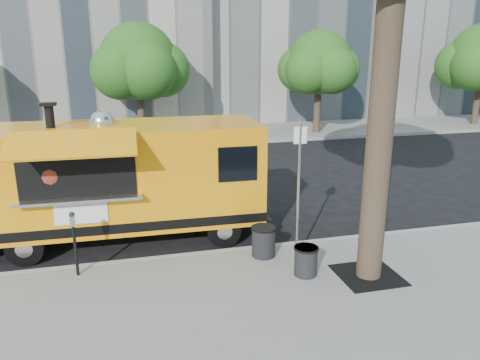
{
  "coord_description": "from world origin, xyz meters",
  "views": [
    {
      "loc": [
        -1.95,
        -10.32,
        4.55
      ],
      "look_at": [
        0.68,
        0.0,
        1.48
      ],
      "focal_mm": 35.0,
      "sensor_mm": 36.0,
      "label": 1
    }
  ],
  "objects_px": {
    "far_tree_c": "(319,63)",
    "trash_bin_left": "(264,241)",
    "far_tree_b": "(138,62)",
    "sign_post": "(299,180)",
    "food_truck": "(122,178)",
    "parking_meter": "(74,236)",
    "trash_bin_right": "(306,260)"
  },
  "relations": [
    {
      "from": "far_tree_c",
      "to": "parking_meter",
      "type": "bearing_deg",
      "value": -128.66
    },
    {
      "from": "trash_bin_left",
      "to": "parking_meter",
      "type": "bearing_deg",
      "value": 179.13
    },
    {
      "from": "far_tree_b",
      "to": "parking_meter",
      "type": "bearing_deg",
      "value": -98.1
    },
    {
      "from": "far_tree_c",
      "to": "food_truck",
      "type": "height_order",
      "value": "far_tree_c"
    },
    {
      "from": "parking_meter",
      "to": "trash_bin_right",
      "type": "relative_size",
      "value": 2.25
    },
    {
      "from": "far_tree_b",
      "to": "sign_post",
      "type": "distance_m",
      "value": 14.61
    },
    {
      "from": "food_truck",
      "to": "trash_bin_right",
      "type": "relative_size",
      "value": 11.43
    },
    {
      "from": "far_tree_b",
      "to": "trash_bin_right",
      "type": "bearing_deg",
      "value": -81.01
    },
    {
      "from": "trash_bin_left",
      "to": "trash_bin_right",
      "type": "distance_m",
      "value": 1.19
    },
    {
      "from": "sign_post",
      "to": "parking_meter",
      "type": "height_order",
      "value": "sign_post"
    },
    {
      "from": "far_tree_b",
      "to": "trash_bin_right",
      "type": "xyz_separation_m",
      "value": [
        2.4,
        -15.16,
        -3.37
      ]
    },
    {
      "from": "parking_meter",
      "to": "food_truck",
      "type": "xyz_separation_m",
      "value": [
        0.97,
        1.92,
        0.58
      ]
    },
    {
      "from": "parking_meter",
      "to": "sign_post",
      "type": "bearing_deg",
      "value": -2.52
    },
    {
      "from": "sign_post",
      "to": "parking_meter",
      "type": "xyz_separation_m",
      "value": [
        -4.55,
        0.2,
        -0.87
      ]
    },
    {
      "from": "parking_meter",
      "to": "far_tree_b",
      "type": "bearing_deg",
      "value": 81.9
    },
    {
      "from": "sign_post",
      "to": "trash_bin_right",
      "type": "xyz_separation_m",
      "value": [
        -0.15,
        -0.91,
        -1.38
      ]
    },
    {
      "from": "food_truck",
      "to": "trash_bin_left",
      "type": "relative_size",
      "value": 10.23
    },
    {
      "from": "parking_meter",
      "to": "trash_bin_left",
      "type": "bearing_deg",
      "value": -0.87
    },
    {
      "from": "sign_post",
      "to": "far_tree_b",
      "type": "bearing_deg",
      "value": 100.15
    },
    {
      "from": "parking_meter",
      "to": "food_truck",
      "type": "bearing_deg",
      "value": 63.27
    },
    {
      "from": "far_tree_b",
      "to": "far_tree_c",
      "type": "xyz_separation_m",
      "value": [
        9.0,
        -0.3,
        -0.12
      ]
    },
    {
      "from": "far_tree_c",
      "to": "trash_bin_left",
      "type": "xyz_separation_m",
      "value": [
        -7.15,
        -13.81,
        -3.21
      ]
    },
    {
      "from": "sign_post",
      "to": "trash_bin_right",
      "type": "distance_m",
      "value": 1.66
    },
    {
      "from": "far_tree_b",
      "to": "far_tree_c",
      "type": "distance_m",
      "value": 9.01
    },
    {
      "from": "parking_meter",
      "to": "trash_bin_right",
      "type": "distance_m",
      "value": 4.56
    },
    {
      "from": "food_truck",
      "to": "trash_bin_left",
      "type": "distance_m",
      "value": 3.65
    },
    {
      "from": "parking_meter",
      "to": "trash_bin_left",
      "type": "height_order",
      "value": "parking_meter"
    },
    {
      "from": "far_tree_b",
      "to": "food_truck",
      "type": "xyz_separation_m",
      "value": [
        -1.03,
        -12.13,
        -2.27
      ]
    },
    {
      "from": "food_truck",
      "to": "trash_bin_right",
      "type": "distance_m",
      "value": 4.71
    },
    {
      "from": "parking_meter",
      "to": "trash_bin_left",
      "type": "relative_size",
      "value": 2.01
    },
    {
      "from": "parking_meter",
      "to": "far_tree_c",
      "type": "bearing_deg",
      "value": 51.34
    },
    {
      "from": "sign_post",
      "to": "food_truck",
      "type": "relative_size",
      "value": 0.44
    }
  ]
}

